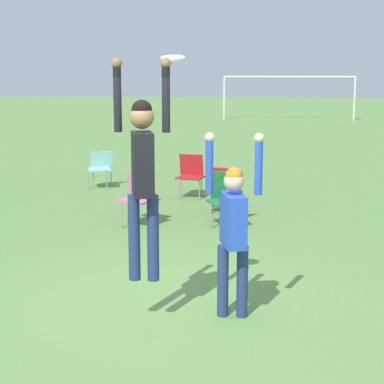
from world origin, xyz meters
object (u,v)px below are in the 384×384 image
Objects in this scene: person_jumping at (143,164)px; camping_chair_4 at (224,187)px; frisbee at (173,58)px; camping_chair_0 at (191,172)px; camping_chair_1 at (100,166)px; camping_chair_3 at (226,195)px; camping_chair_2 at (139,194)px; person_defending at (233,222)px.

person_jumping reaches higher than camping_chair_4.
camping_chair_0 is (-0.55, 6.59, -2.18)m from frisbee.
camping_chair_4 is (2.91, -2.24, -0.02)m from camping_chair_1.
camping_chair_3 reaches higher than camping_chair_4.
frisbee is at bearing 66.53° from camping_chair_3.
person_jumping is 4.60m from camping_chair_3.
camping_chair_4 is (1.36, 1.19, -0.06)m from camping_chair_2.
camping_chair_0 is at bearing -76.06° from camping_chair_2.
person_jumping reaches higher than camping_chair_1.
camping_chair_0 is at bearing 138.51° from camping_chair_1.
camping_chair_3 is (1.46, 0.14, -0.00)m from camping_chair_2.
camping_chair_1 is at bearing 109.79° from frisbee.
camping_chair_0 is (-1.17, 6.57, -0.51)m from person_defending.
frisbee is at bearing -66.00° from person_jumping.
person_defending is 4.22m from camping_chair_3.
camping_chair_2 is 1.47m from camping_chair_3.
person_jumping is at bearing 107.34° from camping_chair_4.
camping_chair_0 is 1.11× the size of camping_chair_1.
camping_chair_2 is (1.54, -3.43, 0.03)m from camping_chair_1.
frisbee is 6.96m from camping_chair_0.
person_jumping is 1.15× the size of person_defending.
person_defending is 2.46× the size of camping_chair_4.
camping_chair_3 is 1.13× the size of camping_chair_4.
person_defending is 5.27m from camping_chair_4.
camping_chair_3 is at bearing 113.65° from camping_chair_1.
camping_chair_3 reaches higher than camping_chair_2.
person_defending reaches higher than camping_chair_2.
camping_chair_4 is (0.76, -1.35, -0.06)m from camping_chair_0.
frisbee is 8.26m from camping_chair_1.
camping_chair_3 is at bearing -147.32° from camping_chair_2.
camping_chair_4 is at bearing 123.60° from camping_chair_1.
camping_chair_2 reaches higher than camping_chair_4.
camping_chair_0 is at bearing -12.75° from person_jumping.
camping_chair_2 is (-1.15, 4.05, -2.18)m from frisbee.
frisbee reaches higher than camping_chair_3.
camping_chair_1 is 3.77m from camping_chair_2.
camping_chair_1 is at bearing -66.87° from camping_chair_3.
person_defending is 6.70m from camping_chair_0.
camping_chair_3 is at bearing 121.50° from camping_chair_0.
person_jumping is 2.84× the size of camping_chair_1.
camping_chair_0 is at bearing -37.93° from camping_chair_4.
frisbee is (-0.62, -0.02, 1.67)m from person_defending.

